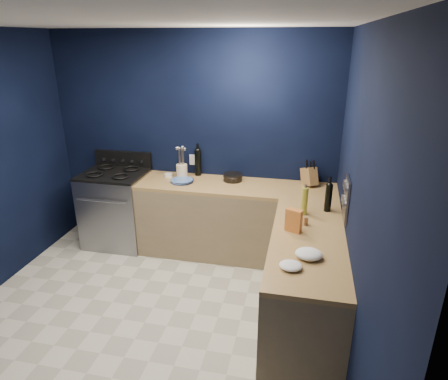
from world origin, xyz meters
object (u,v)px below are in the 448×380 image
(gas_range, at_px, (117,209))
(knife_block, at_px, (309,176))
(plate_stack, at_px, (182,181))
(utensil_crock, at_px, (182,171))
(crouton_bag, at_px, (294,220))

(gas_range, height_order, knife_block, knife_block)
(gas_range, height_order, plate_stack, plate_stack)
(utensil_crock, bearing_deg, knife_block, 2.27)
(crouton_bag, bearing_deg, knife_block, 105.81)
(utensil_crock, bearing_deg, gas_range, -170.78)
(plate_stack, xyz_separation_m, utensil_crock, (-0.05, 0.15, 0.07))
(gas_range, height_order, utensil_crock, utensil_crock)
(gas_range, distance_m, crouton_bag, 2.51)
(gas_range, relative_size, utensil_crock, 5.49)
(gas_range, xyz_separation_m, knife_block, (2.35, 0.20, 0.54))
(plate_stack, relative_size, knife_block, 1.26)
(gas_range, distance_m, plate_stack, 1.00)
(plate_stack, bearing_deg, crouton_bag, -36.69)
(knife_block, bearing_deg, crouton_bag, -128.51)
(plate_stack, relative_size, crouton_bag, 1.27)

